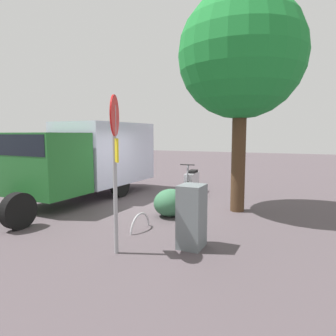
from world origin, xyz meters
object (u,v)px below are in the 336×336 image
at_px(street_tree, 241,56).
at_px(bike_rack_hoop, 140,230).
at_px(utility_cabinet, 192,216).
at_px(motorcycle, 192,180).
at_px(box_truck_near, 88,155).
at_px(stop_sign, 115,150).

height_order(street_tree, bike_rack_hoop, street_tree).
bearing_deg(utility_cabinet, bike_rack_hoop, -110.08).
bearing_deg(street_tree, motorcycle, -133.45).
xyz_separation_m(street_tree, bike_rack_hoop, (2.77, -1.81, -4.52)).
height_order(box_truck_near, stop_sign, stop_sign).
bearing_deg(bike_rack_hoop, motorcycle, -175.84).
relative_size(motorcycle, utility_cabinet, 1.40).
distance_m(stop_sign, bike_rack_hoop, 2.49).
xyz_separation_m(stop_sign, utility_cabinet, (-0.88, 1.23, -1.37)).
relative_size(motorcycle, bike_rack_hoop, 2.13).
bearing_deg(bike_rack_hoop, street_tree, 146.94).
xyz_separation_m(box_truck_near, street_tree, (-0.22, 5.32, 2.98)).
distance_m(box_truck_near, stop_sign, 5.51).
distance_m(utility_cabinet, bike_rack_hoop, 1.72).
relative_size(stop_sign, bike_rack_hoop, 3.56).
distance_m(motorcycle, utility_cabinet, 5.68).
relative_size(stop_sign, street_tree, 0.48).
relative_size(box_truck_near, street_tree, 1.10).
bearing_deg(box_truck_near, stop_sign, 46.61).
bearing_deg(stop_sign, box_truck_near, -136.45).
relative_size(street_tree, bike_rack_hoop, 7.48).
bearing_deg(motorcycle, street_tree, 43.11).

